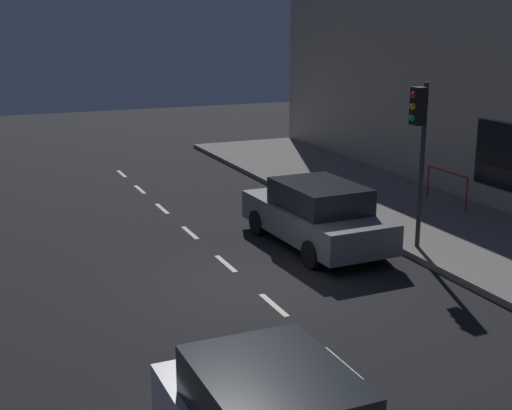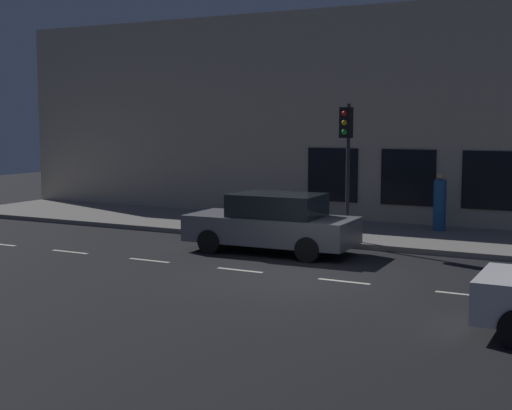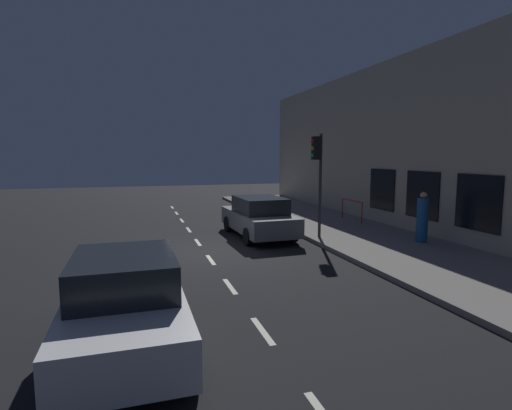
% 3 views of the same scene
% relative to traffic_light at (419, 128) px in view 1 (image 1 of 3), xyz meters
% --- Properties ---
extents(ground_plane, '(60.00, 60.00, 0.00)m').
position_rel_traffic_light_xyz_m(ground_plane, '(-4.28, -0.58, -2.95)').
color(ground_plane, black).
extents(sidewalk, '(4.50, 32.00, 0.15)m').
position_rel_traffic_light_xyz_m(sidewalk, '(1.97, -0.58, -2.88)').
color(sidewalk, gray).
rests_on(sidewalk, ground).
extents(lane_centre_line, '(0.12, 27.20, 0.01)m').
position_rel_traffic_light_xyz_m(lane_centre_line, '(-4.28, -1.58, -2.95)').
color(lane_centre_line, beige).
rests_on(lane_centre_line, ground).
extents(traffic_light, '(0.45, 0.32, 3.82)m').
position_rel_traffic_light_xyz_m(traffic_light, '(0.00, 0.00, 0.00)').
color(traffic_light, '#2D2D30').
rests_on(traffic_light, sidewalk).
extents(parked_car_1, '(2.07, 4.55, 1.58)m').
position_rel_traffic_light_xyz_m(parked_car_1, '(-1.82, 1.37, -2.16)').
color(parked_car_1, slate).
rests_on(parked_car_1, ground).
extents(red_railing, '(0.05, 1.80, 0.97)m').
position_rel_traffic_light_xyz_m(red_railing, '(3.22, 2.95, -2.10)').
color(red_railing, red).
rests_on(red_railing, sidewalk).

